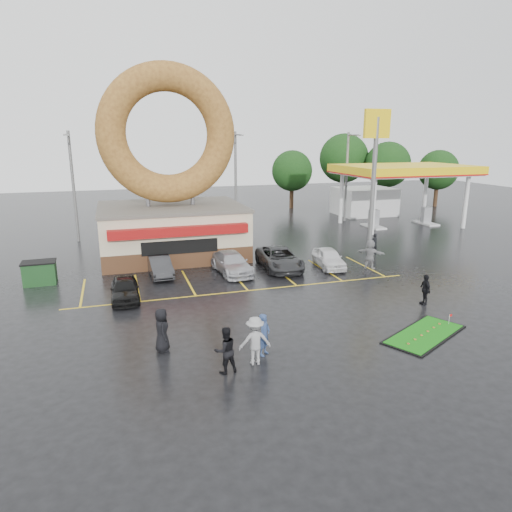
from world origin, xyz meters
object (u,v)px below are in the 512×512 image
object	(u,v)px
dumpster	(40,273)
putting_green	(425,334)
streetlight_right	(347,175)
streetlight_mid	(236,179)
person_cameraman	(425,289)
car_dgrey	(160,266)
person_blue	(264,335)
car_silver	(232,263)
car_black	(125,289)
car_grey	(279,258)
streetlight_left	(73,184)
gas_station	(386,185)
donut_shop	(170,195)
car_white	(329,258)
shell_sign	(375,152)

from	to	relation	value
dumpster	putting_green	distance (m)	21.59
streetlight_right	dumpster	world-z (taller)	streetlight_right
streetlight_mid	streetlight_right	world-z (taller)	same
dumpster	putting_green	bearing A→B (deg)	-38.63
person_cameraman	car_dgrey	bearing A→B (deg)	-115.51
car_dgrey	person_blue	bearing A→B (deg)	-79.24
car_dgrey	streetlight_right	bearing A→B (deg)	32.10
car_silver	putting_green	distance (m)	13.17
car_black	person_cameraman	xyz separation A→B (m)	(14.91, -5.38, 0.19)
car_grey	car_silver	bearing A→B (deg)	-175.55
streetlight_left	car_black	distance (m)	16.82
car_silver	dumpster	bearing A→B (deg)	169.95
putting_green	car_black	bearing A→B (deg)	145.21
streetlight_right	car_black	xyz separation A→B (m)	(-22.72, -17.96, -4.17)
streetlight_right	car_black	distance (m)	29.26
car_dgrey	car_silver	size ratio (longest dim) A/B	0.82
person_blue	gas_station	bearing A→B (deg)	5.15
gas_station	streetlight_right	distance (m)	4.26
donut_shop	car_grey	bearing A→B (deg)	-42.93
putting_green	car_white	bearing A→B (deg)	85.94
car_black	person_blue	xyz separation A→B (m)	(5.11, -8.32, 0.25)
shell_sign	putting_green	bearing A→B (deg)	-113.44
car_black	person_cameraman	size ratio (longest dim) A/B	2.24
car_dgrey	person_cameraman	bearing A→B (deg)	-38.66
streetlight_left	streetlight_mid	xyz separation A→B (m)	(14.00, 1.00, 0.00)
car_silver	person_blue	xyz separation A→B (m)	(-1.60, -11.47, 0.21)
person_blue	putting_green	distance (m)	7.42
streetlight_mid	car_silver	xyz separation A→B (m)	(-4.01, -13.81, -4.12)
car_grey	dumpster	world-z (taller)	car_grey
gas_station	car_silver	xyz separation A→B (m)	(-20.01, -13.83, -3.04)
streetlight_left	car_dgrey	distance (m)	13.91
person_blue	streetlight_mid	bearing A→B (deg)	33.15
car_black	dumpster	xyz separation A→B (m)	(-4.73, 4.36, 0.03)
car_silver	donut_shop	bearing A→B (deg)	113.01
gas_station	person_blue	distance (m)	33.39
car_grey	person_blue	xyz separation A→B (m)	(-4.88, -11.50, 0.17)
car_black	putting_green	world-z (taller)	car_black
gas_station	streetlight_left	size ratio (longest dim) A/B	1.52
car_black	dumpster	size ratio (longest dim) A/B	2.01
streetlight_mid	person_blue	xyz separation A→B (m)	(-5.61, -25.28, -3.91)
streetlight_right	car_dgrey	bearing A→B (deg)	-145.51
donut_shop	gas_station	distance (m)	24.35
shell_sign	car_silver	world-z (taller)	shell_sign
shell_sign	car_dgrey	distance (m)	19.18
streetlight_mid	dumpster	world-z (taller)	streetlight_mid
car_white	streetlight_left	bearing A→B (deg)	148.84
donut_shop	person_cameraman	world-z (taller)	donut_shop
gas_station	car_white	size ratio (longest dim) A/B	3.60
donut_shop	car_silver	size ratio (longest dim) A/B	2.98
car_grey	streetlight_right	bearing A→B (deg)	53.20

